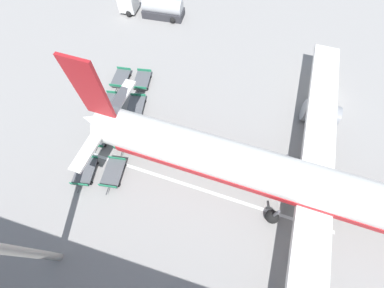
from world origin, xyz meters
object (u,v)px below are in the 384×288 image
(baggage_dolly_row_near_col_b, at_px, (111,103))
(baggage_dolly_row_mid_a_col_d, at_px, (113,173))
(baggage_dolly_row_mid_a_col_c, at_px, (126,137))
(fuel_tanker_primary, at_px, (155,7))
(baggage_dolly_row_mid_a_col_a, at_px, (142,80))
(baggage_dolly_row_near_col_a, at_px, (121,78))
(baggage_dolly_row_mid_a_col_b, at_px, (136,106))
(baggage_dolly_row_near_col_c, at_px, (100,135))
(baggage_dolly_row_near_col_d, at_px, (85,171))
(airplane, at_px, (333,193))

(baggage_dolly_row_near_col_b, bearing_deg, baggage_dolly_row_mid_a_col_d, 27.59)
(baggage_dolly_row_near_col_b, height_order, baggage_dolly_row_mid_a_col_c, same)
(fuel_tanker_primary, height_order, baggage_dolly_row_mid_a_col_a, fuel_tanker_primary)
(baggage_dolly_row_near_col_a, distance_m, baggage_dolly_row_mid_a_col_a, 2.70)
(baggage_dolly_row_mid_a_col_a, bearing_deg, baggage_dolly_row_mid_a_col_b, 12.18)
(baggage_dolly_row_near_col_c, distance_m, baggage_dolly_row_mid_a_col_d, 4.85)
(baggage_dolly_row_near_col_b, bearing_deg, baggage_dolly_row_near_col_a, -172.00)
(fuel_tanker_primary, distance_m, baggage_dolly_row_near_col_d, 26.66)
(airplane, height_order, baggage_dolly_row_mid_a_col_a, airplane)
(baggage_dolly_row_near_col_d, relative_size, baggage_dolly_row_mid_a_col_d, 1.00)
(baggage_dolly_row_mid_a_col_a, height_order, baggage_dolly_row_mid_a_col_b, same)
(baggage_dolly_row_near_col_a, relative_size, baggage_dolly_row_near_col_b, 1.00)
(baggage_dolly_row_mid_a_col_a, height_order, baggage_dolly_row_mid_a_col_d, same)
(fuel_tanker_primary, distance_m, baggage_dolly_row_mid_a_col_c, 22.38)
(fuel_tanker_primary, bearing_deg, baggage_dolly_row_mid_a_col_a, 14.09)
(baggage_dolly_row_near_col_c, bearing_deg, baggage_dolly_row_near_col_b, -168.85)
(baggage_dolly_row_near_col_b, bearing_deg, fuel_tanker_primary, -175.79)
(airplane, relative_size, baggage_dolly_row_mid_a_col_a, 12.39)
(baggage_dolly_row_near_col_b, height_order, baggage_dolly_row_near_col_c, same)
(baggage_dolly_row_near_col_a, xyz_separation_m, baggage_dolly_row_near_col_c, (8.14, 1.38, 0.00))
(baggage_dolly_row_mid_a_col_c, bearing_deg, baggage_dolly_row_mid_a_col_b, -171.41)
(baggage_dolly_row_mid_a_col_b, height_order, baggage_dolly_row_mid_a_col_c, same)
(baggage_dolly_row_near_col_b, relative_size, baggage_dolly_row_mid_a_col_b, 1.00)
(baggage_dolly_row_near_col_d, distance_m, baggage_dolly_row_mid_a_col_d, 2.79)
(baggage_dolly_row_mid_a_col_d, bearing_deg, baggage_dolly_row_mid_a_col_c, -173.31)
(baggage_dolly_row_near_col_a, relative_size, baggage_dolly_row_near_col_c, 1.00)
(airplane, distance_m, baggage_dolly_row_near_col_d, 22.35)
(airplane, distance_m, baggage_dolly_row_near_col_a, 25.67)
(airplane, height_order, baggage_dolly_row_near_col_c, airplane)
(baggage_dolly_row_near_col_a, height_order, baggage_dolly_row_near_col_c, same)
(baggage_dolly_row_near_col_d, relative_size, baggage_dolly_row_mid_a_col_b, 1.00)
(baggage_dolly_row_near_col_c, bearing_deg, fuel_tanker_primary, -174.48)
(airplane, height_order, baggage_dolly_row_near_col_d, airplane)
(baggage_dolly_row_near_col_d, xyz_separation_m, baggage_dolly_row_mid_a_col_b, (-8.85, 1.61, 0.00))
(baggage_dolly_row_mid_a_col_b, bearing_deg, baggage_dolly_row_mid_a_col_c, 8.59)
(baggage_dolly_row_near_col_a, relative_size, baggage_dolly_row_near_col_d, 0.99)
(baggage_dolly_row_near_col_d, relative_size, baggage_dolly_row_mid_a_col_c, 1.00)
(airplane, relative_size, baggage_dolly_row_near_col_b, 12.42)
(fuel_tanker_primary, distance_m, baggage_dolly_row_near_col_c, 22.42)
(baggage_dolly_row_mid_a_col_b, height_order, baggage_dolly_row_mid_a_col_d, same)
(baggage_dolly_row_near_col_b, height_order, baggage_dolly_row_mid_a_col_a, same)
(baggage_dolly_row_mid_a_col_c, bearing_deg, baggage_dolly_row_near_col_c, -79.97)
(airplane, relative_size, baggage_dolly_row_near_col_d, 12.38)
(baggage_dolly_row_near_col_c, bearing_deg, baggage_dolly_row_mid_a_col_c, 100.03)
(airplane, relative_size, fuel_tanker_primary, 4.80)
(baggage_dolly_row_near_col_d, xyz_separation_m, baggage_dolly_row_mid_a_col_d, (-0.60, 2.72, 0.00))
(baggage_dolly_row_mid_a_col_a, xyz_separation_m, baggage_dolly_row_mid_a_col_d, (12.20, 1.96, 0.00))
(airplane, bearing_deg, baggage_dolly_row_mid_a_col_c, -94.17)
(airplane, xyz_separation_m, baggage_dolly_row_mid_a_col_c, (-1.44, -19.70, -2.73))
(airplane, xyz_separation_m, baggage_dolly_row_mid_a_col_a, (-9.55, -21.19, -2.73))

